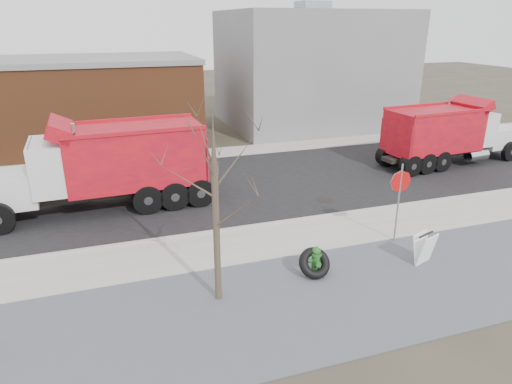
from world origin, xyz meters
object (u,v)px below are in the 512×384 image
object	(u,v)px
sandwich_board	(424,248)
stop_sign	(400,190)
dump_truck_red_b	(105,163)
fire_hydrant	(316,261)
dump_truck_red_a	(449,132)
truck_tire	(314,263)

from	to	relation	value
sandwich_board	stop_sign	bearing A→B (deg)	67.73
dump_truck_red_b	stop_sign	bearing A→B (deg)	143.55
stop_sign	sandwich_board	world-z (taller)	stop_sign
fire_hydrant	dump_truck_red_a	xyz separation A→B (m)	(11.70, 8.29, 1.33)
fire_hydrant	stop_sign	xyz separation A→B (m)	(3.59, 1.13, 1.51)
truck_tire	sandwich_board	distance (m)	3.63
stop_sign	dump_truck_red_a	size ratio (longest dim) A/B	0.33
truck_tire	dump_truck_red_b	bearing A→B (deg)	127.01
truck_tire	dump_truck_red_b	distance (m)	9.60
sandwich_board	dump_truck_red_b	xyz separation A→B (m)	(-9.31, 8.00, 1.40)
dump_truck_red_a	dump_truck_red_b	xyz separation A→B (m)	(-17.50, -0.81, 0.19)
dump_truck_red_a	truck_tire	bearing A→B (deg)	-149.40
truck_tire	dump_truck_red_a	world-z (taller)	dump_truck_red_a
sandwich_board	dump_truck_red_a	bearing A→B (deg)	27.62
sandwich_board	dump_truck_red_a	xyz separation A→B (m)	(8.19, 8.81, 1.21)
dump_truck_red_a	dump_truck_red_b	bearing A→B (deg)	177.85
fire_hydrant	truck_tire	distance (m)	0.14
truck_tire	stop_sign	xyz separation A→B (m)	(3.69, 1.23, 1.50)
dump_truck_red_a	sandwich_board	bearing A→B (deg)	-137.69
truck_tire	stop_sign	distance (m)	4.16
sandwich_board	dump_truck_red_b	size ratio (longest dim) A/B	0.11
truck_tire	dump_truck_red_a	size ratio (longest dim) A/B	0.12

